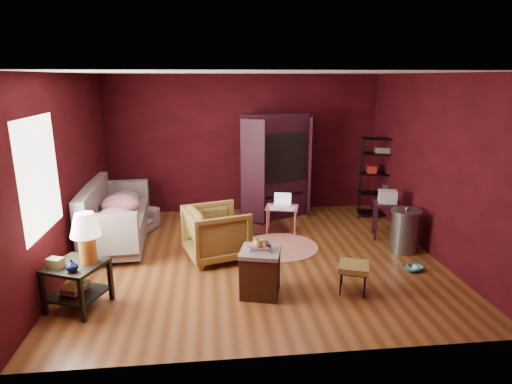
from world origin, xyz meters
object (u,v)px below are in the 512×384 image
sofa (113,222)px  laptop_desk (282,209)px  armchair (216,231)px  tv_armoire (275,164)px  side_table (81,252)px  hamper (260,271)px  wire_shelving (381,174)px

sofa → laptop_desk: sofa is taller
armchair → tv_armoire: (1.21, 2.00, 0.62)m
sofa → laptop_desk: bearing=-64.8°
armchair → sofa: bearing=48.0°
side_table → laptop_desk: 3.65m
hamper → armchair: bearing=113.9°
side_table → wire_shelving: wire_shelving is taller
armchair → hamper: armchair is taller
laptop_desk → wire_shelving: 2.25m
sofa → hamper: size_ratio=2.69×
side_table → hamper: side_table is taller
armchair → side_table: (-1.63, -1.28, 0.26)m
sofa → tv_armoire: 3.24m
armchair → wire_shelving: size_ratio=0.56×
wire_shelving → armchair: bearing=-138.9°
sofa → side_table: (0.09, -2.10, 0.34)m
side_table → wire_shelving: size_ratio=0.74×
laptop_desk → tv_armoire: size_ratio=0.34×
sofa → tv_armoire: tv_armoire is taller
side_table → tv_armoire: size_ratio=0.58×
sofa → armchair: size_ratio=2.10×
sofa → armchair: armchair is taller
hamper → tv_armoire: bearing=78.2°
laptop_desk → wire_shelving: bearing=32.7°
wire_shelving → sofa: bearing=-156.3°
sofa → tv_armoire: bearing=-46.5°
sofa → armchair: (1.72, -0.82, 0.08)m
wire_shelving → tv_armoire: bearing=-174.6°
side_table → laptop_desk: side_table is taller
armchair → laptop_desk: bearing=-66.4°
hamper → wire_shelving: bearing=46.8°
hamper → laptop_desk: (0.65, 2.23, 0.12)m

